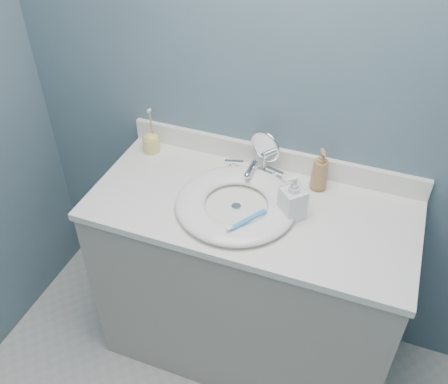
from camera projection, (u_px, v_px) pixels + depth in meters
The scene contains 12 objects.
back_wall at pixel (278, 95), 1.84m from camera, with size 2.20×0.02×2.40m, color #4A6570.
vanity_cabinet at pixel (248, 285), 2.14m from camera, with size 1.20×0.55×0.85m, color #A19C93.
countertop at pixel (251, 209), 1.86m from camera, with size 1.22×0.57×0.03m, color white.
backsplash at pixel (272, 157), 2.01m from camera, with size 1.22×0.02×0.09m, color white.
basin at pixel (236, 204), 1.83m from camera, with size 0.45×0.45×0.04m, color white, non-canonical shape.
drain at pixel (236, 207), 1.84m from camera, with size 0.04×0.04×0.01m, color silver.
faucet at pixel (253, 171), 1.97m from camera, with size 0.25×0.13×0.07m.
makeup_mirror at pixel (265, 151), 1.94m from camera, with size 0.13×0.07×0.19m.
soap_bottle_amber at pixel (320, 170), 1.88m from camera, with size 0.07×0.07×0.18m, color #A4754A.
soap_bottle_clear at pixel (293, 197), 1.75m from camera, with size 0.08×0.08×0.18m, color white.
toothbrush_holder at pixel (151, 142), 2.09m from camera, with size 0.07×0.07×0.21m.
toothbrush_lying at pixel (247, 221), 1.72m from camera, with size 0.10×0.15×0.02m.
Camera 1 is at (0.40, -0.36, 2.10)m, focal length 40.00 mm.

